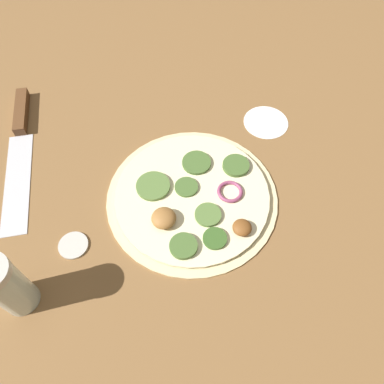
# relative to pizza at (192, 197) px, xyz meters

# --- Properties ---
(ground_plane) EXTENTS (3.00, 3.00, 0.00)m
(ground_plane) POSITION_rel_pizza_xyz_m (-0.00, 0.00, -0.01)
(ground_plane) COLOR brown
(pizza) EXTENTS (0.27, 0.27, 0.03)m
(pizza) POSITION_rel_pizza_xyz_m (0.00, 0.00, 0.00)
(pizza) COLOR beige
(pizza) RESTS_ON ground_plane
(knife) EXTENTS (0.10, 0.31, 0.02)m
(knife) POSITION_rel_pizza_xyz_m (-0.31, 0.12, -0.00)
(knife) COLOR silver
(knife) RESTS_ON ground_plane
(spice_jar) EXTENTS (0.05, 0.05, 0.11)m
(spice_jar) POSITION_rel_pizza_xyz_m (-0.23, -0.17, 0.05)
(spice_jar) COLOR silver
(spice_jar) RESTS_ON ground_plane
(loose_cap) EXTENTS (0.04, 0.04, 0.01)m
(loose_cap) POSITION_rel_pizza_xyz_m (-0.17, -0.09, -0.00)
(loose_cap) COLOR beige
(loose_cap) RESTS_ON ground_plane
(flour_patch) EXTENTS (0.08, 0.08, 0.00)m
(flour_patch) POSITION_rel_pizza_xyz_m (0.13, 0.17, -0.01)
(flour_patch) COLOR white
(flour_patch) RESTS_ON ground_plane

